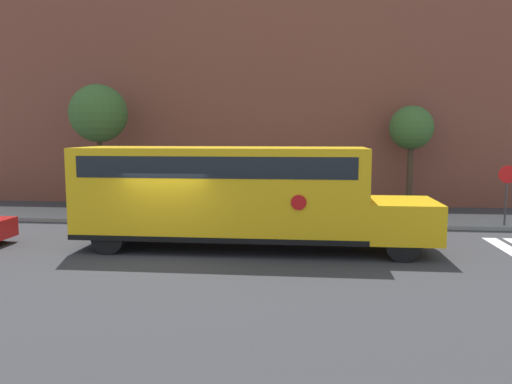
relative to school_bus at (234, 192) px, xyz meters
The scene contains 7 objects.
ground_plane 2.83m from the school_bus, 151.16° to the right, with size 60.00×60.00×0.00m, color #333335.
sidewalk_strip 6.04m from the school_bus, 108.97° to the left, with size 44.00×3.00×0.15m.
building_backdrop 12.85m from the school_bus, 98.93° to the left, with size 32.00×4.00×12.25m.
school_bus is the anchor object (origin of this frame).
stop_sign 10.77m from the school_bus, 23.63° to the left, with size 0.68×0.10×2.46m.
tree_near_sidewalk 11.37m from the school_bus, 50.60° to the left, with size 2.04×2.04×4.96m.
tree_far_sidewalk 11.11m from the school_bus, 135.15° to the left, with size 2.74×2.74×5.98m.
Camera 1 is at (4.20, -14.42, 3.68)m, focal length 35.00 mm.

